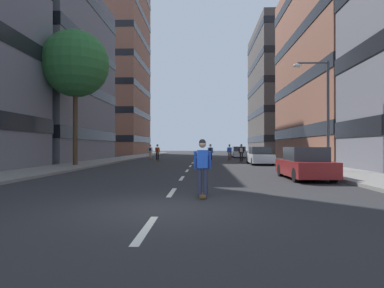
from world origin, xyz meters
TOP-DOWN VIEW (x-y plane):
  - ground_plane at (0.00, 26.60)m, footprint 159.59×159.59m
  - sidewalk_left at (-8.82, 29.92)m, footprint 3.53×73.14m
  - sidewalk_right at (8.82, 29.92)m, footprint 3.53×73.14m
  - lane_markings at (0.00, 28.00)m, footprint 0.16×62.20m
  - building_left_mid at (-18.71, 26.60)m, footprint 16.39×16.74m
  - building_left_far at (-18.71, 54.86)m, footprint 16.39×17.26m
  - building_right_mid at (18.71, 26.60)m, footprint 16.39×20.29m
  - building_right_far at (18.71, 54.86)m, footprint 16.39×19.79m
  - parked_car_near at (5.85, 7.74)m, footprint 1.82×4.40m
  - parked_car_mid at (5.85, 20.60)m, footprint 1.82×4.40m
  - parked_car_far at (5.85, 37.99)m, footprint 1.82×4.40m
  - street_tree_near at (-8.82, 17.03)m, footprint 5.10×5.10m
  - streetlamp_right at (8.10, 11.88)m, footprint 2.13×0.30m
  - skater_0 at (4.77, 25.01)m, footprint 0.56×0.92m
  - skater_1 at (3.93, 29.39)m, footprint 0.56×0.92m
  - skater_2 at (1.72, 26.01)m, footprint 0.54×0.91m
  - skater_3 at (1.04, 1.93)m, footprint 0.53×0.90m
  - skater_4 at (-4.03, 27.96)m, footprint 0.56×0.92m
  - skater_5 at (-5.53, 32.42)m, footprint 0.55×0.92m

SIDE VIEW (x-z plane):
  - ground_plane at x=0.00m, z-range 0.00..0.00m
  - lane_markings at x=0.00m, z-range 0.00..0.01m
  - sidewalk_left at x=-8.82m, z-range 0.00..0.14m
  - sidewalk_right at x=8.82m, z-range 0.00..0.14m
  - parked_car_near at x=5.85m, z-range -0.06..1.46m
  - parked_car_mid at x=5.85m, z-range -0.06..1.46m
  - parked_car_far at x=5.85m, z-range -0.06..1.46m
  - skater_1 at x=3.93m, z-range 0.10..1.87m
  - skater_3 at x=1.04m, z-range 0.10..1.87m
  - skater_0 at x=4.77m, z-range 0.13..1.90m
  - skater_2 at x=1.72m, z-range 0.13..1.90m
  - skater_4 at x=-4.03m, z-range 0.13..1.90m
  - skater_5 at x=-5.53m, z-range 0.13..1.90m
  - streetlamp_right at x=8.10m, z-range 0.89..7.39m
  - street_tree_near at x=-8.82m, z-range 2.73..13.06m
  - building_left_mid at x=-18.71m, z-range 0.09..18.53m
  - building_right_mid at x=18.71m, z-range 0.09..20.02m
  - building_right_far at x=18.71m, z-range 0.09..23.77m
  - building_left_far at x=-18.71m, z-range 0.09..33.45m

